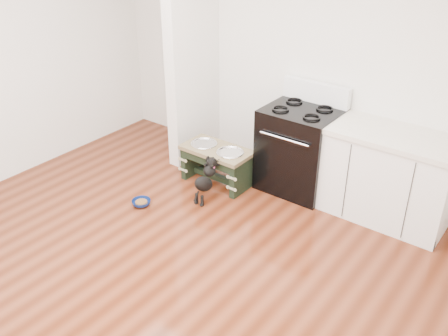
{
  "coord_description": "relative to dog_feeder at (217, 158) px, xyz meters",
  "views": [
    {
      "loc": [
        2.5,
        -2.16,
        2.86
      ],
      "look_at": [
        -0.09,
        1.25,
        0.52
      ],
      "focal_mm": 40.0,
      "sensor_mm": 36.0,
      "label": 1
    }
  ],
  "objects": [
    {
      "name": "partition_wall",
      "position": [
        -0.66,
        0.41,
        1.05
      ],
      "size": [
        0.15,
        0.8,
        2.7
      ],
      "primitive_type": "cube",
      "color": "silver",
      "rests_on": "ground"
    },
    {
      "name": "cabinet_run",
      "position": [
        1.75,
        0.49,
        0.15
      ],
      "size": [
        1.24,
        0.64,
        0.91
      ],
      "color": "white",
      "rests_on": "ground"
    },
    {
      "name": "dog_feeder",
      "position": [
        0.0,
        0.0,
        0.0
      ],
      "size": [
        0.78,
        0.42,
        0.44
      ],
      "color": "black",
      "rests_on": "ground"
    },
    {
      "name": "room_shell",
      "position": [
        0.52,
        -1.69,
        1.32
      ],
      "size": [
        5.0,
        5.0,
        5.0
      ],
      "color": "silver",
      "rests_on": "ground"
    },
    {
      "name": "floor_bowl",
      "position": [
        -0.33,
        -0.86,
        -0.27
      ],
      "size": [
        0.26,
        0.26,
        0.06
      ],
      "rotation": [
        0.0,
        0.0,
        -0.37
      ],
      "color": "#0B1C52",
      "rests_on": "ground"
    },
    {
      "name": "oven_range",
      "position": [
        0.77,
        0.47,
        0.17
      ],
      "size": [
        0.76,
        0.69,
        1.14
      ],
      "color": "black",
      "rests_on": "ground"
    },
    {
      "name": "puppy",
      "position": [
        0.14,
        -0.36,
        -0.04
      ],
      "size": [
        0.14,
        0.4,
        0.48
      ],
      "color": "black",
      "rests_on": "ground"
    },
    {
      "name": "ground",
      "position": [
        0.52,
        -1.69,
        -0.3
      ],
      "size": [
        5.0,
        5.0,
        0.0
      ],
      "primitive_type": "plane",
      "color": "#461B0C",
      "rests_on": "ground"
    }
  ]
}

